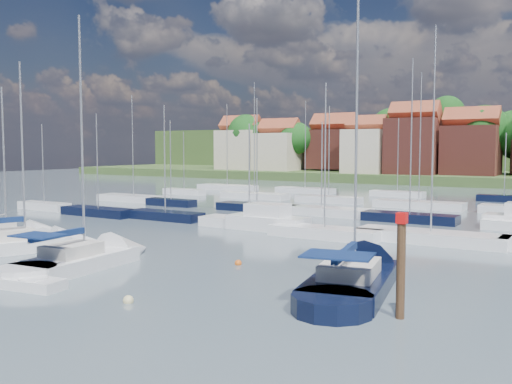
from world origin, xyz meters
The scene contains 13 objects.
ground centered at (0.00, 40.00, 0.00)m, with size 260.00×260.00×0.00m, color #45545E.
sailboat_left centered at (-14.00, 3.41, 0.36)m, with size 6.09×10.32×13.72m.
sailboat_centre centered at (-6.80, 2.24, 0.35)m, with size 4.14×11.83×15.75m.
sailboat_navy centered at (8.33, 6.27, 0.35)m, with size 6.01×13.75×18.36m.
sailboat_far centered at (-18.78, 5.14, 0.34)m, with size 4.02×9.57×12.42m.
tender centered at (-4.84, -3.58, 0.26)m, with size 3.30×1.87×0.68m.
timber_piling centered at (12.11, 1.22, 1.28)m, with size 0.40×0.40×6.62m.
buoy_b centered at (-5.98, -2.92, 0.00)m, with size 0.42×0.42×0.42m, color beige.
buoy_c centered at (-8.94, -1.31, 0.00)m, with size 0.49×0.49×0.49m, color #D85914.
buoy_d centered at (0.93, -2.91, 0.00)m, with size 0.48×0.48×0.48m, color beige.
buoy_e centered at (0.55, 6.64, 0.00)m, with size 0.41×0.41×0.41m, color #D85914.
buoy_f centered at (10.43, -0.65, 0.00)m, with size 0.53×0.53×0.53m, color beige.
marina_field centered at (1.91, 35.15, 0.43)m, with size 79.62×41.41×15.93m.
Camera 1 is at (19.13, -21.34, 7.01)m, focal length 40.00 mm.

